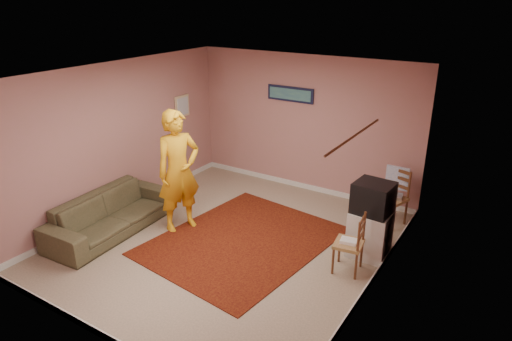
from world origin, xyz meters
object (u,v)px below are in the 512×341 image
Objects in this scene: chair_b at (349,237)px; chair_a at (393,192)px; tv_cabinet at (370,234)px; crt_tv at (373,198)px; person at (179,171)px; sofa at (111,214)px.

chair_a is at bearing 169.58° from chair_b.
chair_b reaches higher than tv_cabinet.
tv_cabinet is 1.33× the size of chair_a.
person is (-2.89, -0.81, 0.06)m from crt_tv.
sofa is 1.31m from person.
tv_cabinet is at bearing 160.89° from chair_b.
chair_a is (-0.03, 1.14, 0.22)m from tv_cabinet.
person is (-2.87, -1.95, 0.42)m from chair_a.
chair_a reaches higher than sofa.
chair_a reaches higher than tv_cabinet.
chair_b is (-0.09, -1.69, -0.05)m from chair_a.
person reaches higher than sofa.
person is (-2.89, -0.81, 0.64)m from tv_cabinet.
crt_tv is at bearing 161.43° from chair_b.
chair_a reaches higher than chair_b.
tv_cabinet is 0.59m from chair_b.
crt_tv is at bearing -71.04° from chair_a.
chair_b is at bearing -77.96° from sofa.
chair_b is 0.24× the size of person.
chair_b is at bearing -75.04° from chair_a.
sofa is (-3.75, -1.53, -0.03)m from tv_cabinet.
chair_a is (-0.02, 1.14, -0.35)m from crt_tv.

